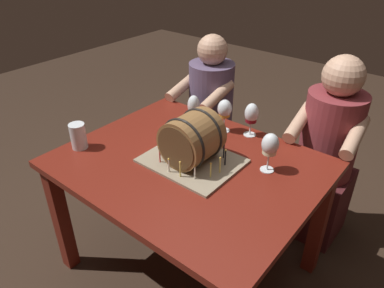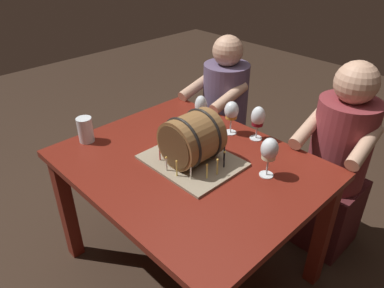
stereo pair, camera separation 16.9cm
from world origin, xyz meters
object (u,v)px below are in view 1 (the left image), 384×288
object	(u,v)px
wine_glass_red	(251,115)
wine_glass_empty	(194,106)
barrel_cake	(192,141)
wine_glass_amber	(225,110)
beer_pint	(78,137)
person_seated_right	(324,161)
wine_glass_white	(270,146)
dining_table	(189,180)
person_seated_left	(210,123)

from	to	relation	value
wine_glass_red	wine_glass_empty	xyz separation A→B (m)	(-0.28, -0.13, 0.01)
barrel_cake	wine_glass_amber	xyz separation A→B (m)	(-0.06, 0.35, 0.01)
beer_pint	wine_glass_red	bearing A→B (deg)	47.52
person_seated_right	wine_glass_white	bearing A→B (deg)	-99.11
barrel_cake	person_seated_right	bearing A→B (deg)	60.90
wine_glass_empty	person_seated_right	xyz separation A→B (m)	(0.61, 0.46, -0.34)
wine_glass_amber	wine_glass_empty	size ratio (longest dim) A/B	0.94
wine_glass_empty	beer_pint	world-z (taller)	wine_glass_empty
dining_table	barrel_cake	bearing A→B (deg)	41.59
wine_glass_red	wine_glass_empty	world-z (taller)	wine_glass_empty
barrel_cake	wine_glass_empty	world-z (taller)	barrel_cake
wine_glass_red	wine_glass_empty	distance (m)	0.31
barrel_cake	wine_glass_white	distance (m)	0.36
wine_glass_red	wine_glass_white	size ratio (longest dim) A/B	0.96
wine_glass_amber	wine_glass_red	world-z (taller)	same
barrel_cake	wine_glass_empty	bearing A→B (deg)	127.71
wine_glass_red	beer_pint	xyz separation A→B (m)	(-0.61, -0.66, -0.06)
wine_glass_red	beer_pint	distance (m)	0.90
wine_glass_amber	wine_glass_white	size ratio (longest dim) A/B	0.96
wine_glass_amber	wine_glass_red	xyz separation A→B (m)	(0.14, 0.05, -0.00)
wine_glass_red	dining_table	bearing A→B (deg)	-102.21
barrel_cake	beer_pint	distance (m)	0.59
wine_glass_red	person_seated_right	size ratio (longest dim) A/B	0.16
barrel_cake	wine_glass_white	world-z (taller)	barrel_cake
wine_glass_empty	beer_pint	bearing A→B (deg)	-121.31
wine_glass_white	wine_glass_empty	bearing A→B (deg)	169.10
dining_table	beer_pint	size ratio (longest dim) A/B	9.06
wine_glass_amber	person_seated_right	size ratio (longest dim) A/B	0.16
barrel_cake	dining_table	bearing A→B (deg)	-138.41
dining_table	wine_glass_white	distance (m)	0.44
dining_table	wine_glass_amber	bearing A→B (deg)	97.55
wine_glass_amber	wine_glass_empty	bearing A→B (deg)	-150.89
wine_glass_red	person_seated_left	bearing A→B (deg)	147.25
barrel_cake	wine_glass_white	bearing A→B (deg)	28.03
wine_glass_amber	person_seated_left	world-z (taller)	person_seated_left
dining_table	person_seated_right	size ratio (longest dim) A/B	1.05
beer_pint	person_seated_left	distance (m)	1.03
wine_glass_empty	wine_glass_white	distance (m)	0.53
wine_glass_amber	wine_glass_red	distance (m)	0.15
wine_glass_empty	wine_glass_white	xyz separation A→B (m)	(0.52, -0.10, -0.01)
wine_glass_white	dining_table	bearing A→B (deg)	-151.41
person_seated_right	person_seated_left	bearing A→B (deg)	-179.98
barrel_cake	person_seated_right	xyz separation A→B (m)	(0.40, 0.73, -0.32)
wine_glass_white	beer_pint	size ratio (longest dim) A/B	1.44
barrel_cake	person_seated_left	bearing A→B (deg)	120.45
wine_glass_white	person_seated_right	world-z (taller)	person_seated_right
wine_glass_empty	wine_glass_amber	bearing A→B (deg)	29.11
dining_table	person_seated_left	size ratio (longest dim) A/B	1.08
dining_table	wine_glass_red	world-z (taller)	wine_glass_red
wine_glass_white	person_seated_right	distance (m)	0.66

